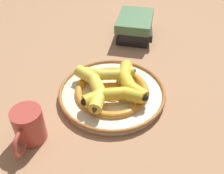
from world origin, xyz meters
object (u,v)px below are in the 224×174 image
(banana_c, at_px, (94,87))
(coffee_mug, at_px, (28,126))
(banana_b, at_px, (114,96))
(decorative_bowl, at_px, (112,92))
(banana_d, at_px, (109,74))
(banana_a, at_px, (129,80))
(book_stack, at_px, (135,26))

(banana_c, xyz_separation_m, coffee_mug, (0.14, -0.15, -0.00))
(banana_b, distance_m, banana_c, 0.07)
(decorative_bowl, xyz_separation_m, banana_d, (-0.05, -0.01, 0.03))
(banana_c, bearing_deg, decorative_bowl, -90.12)
(banana_b, xyz_separation_m, coffee_mug, (0.11, -0.21, -0.00))
(banana_a, relative_size, coffee_mug, 1.44)
(coffee_mug, bearing_deg, banana_d, 144.35)
(decorative_bowl, relative_size, banana_c, 1.60)
(banana_c, distance_m, banana_d, 0.08)
(banana_d, distance_m, coffee_mug, 0.29)
(banana_b, xyz_separation_m, banana_d, (-0.10, -0.02, -0.00))
(banana_c, xyz_separation_m, banana_d, (-0.07, 0.04, -0.00))
(banana_c, bearing_deg, banana_a, -92.35)
(banana_b, bearing_deg, decorative_bowl, -88.91)
(banana_d, bearing_deg, decorative_bowl, -79.23)
(banana_b, bearing_deg, book_stack, -108.03)
(banana_b, relative_size, book_stack, 0.93)
(decorative_bowl, height_order, coffee_mug, coffee_mug)
(decorative_bowl, xyz_separation_m, coffee_mug, (0.16, -0.21, 0.03))
(decorative_bowl, distance_m, book_stack, 0.37)
(banana_c, relative_size, coffee_mug, 1.58)
(banana_b, xyz_separation_m, banana_c, (-0.03, -0.06, 0.00))
(banana_b, height_order, coffee_mug, coffee_mug)
(banana_a, bearing_deg, banana_b, -50.44)
(coffee_mug, bearing_deg, decorative_bowl, 135.20)
(decorative_bowl, relative_size, coffee_mug, 2.52)
(banana_a, xyz_separation_m, book_stack, (-0.35, 0.04, -0.00))
(banana_a, distance_m, book_stack, 0.35)
(decorative_bowl, bearing_deg, banana_d, -167.64)
(banana_b, relative_size, coffee_mug, 1.49)
(banana_a, bearing_deg, book_stack, 156.85)
(book_stack, bearing_deg, decorative_bowl, 176.33)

